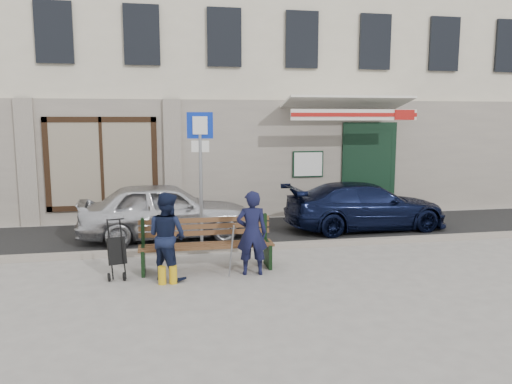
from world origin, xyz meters
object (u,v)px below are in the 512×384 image
object	(u,v)px
bench	(204,245)
man	(252,233)
parking_sign	(200,158)
car_navy	(366,206)
car_silver	(165,210)
woman	(167,236)
stroller	(117,252)

from	to	relation	value
bench	man	bearing A→B (deg)	-27.56
parking_sign	bench	distance (m)	2.00
car_navy	parking_sign	bearing A→B (deg)	104.64
car_silver	bench	distance (m)	2.64
parking_sign	man	bearing A→B (deg)	-57.41
car_silver	woman	distance (m)	2.95
car_silver	car_navy	distance (m)	4.85
parking_sign	car_navy	bearing A→B (deg)	27.03
car_silver	man	world-z (taller)	man
woman	stroller	xyz separation A→B (m)	(-0.85, 0.23, -0.30)
man	woman	size ratio (longest dim) A/B	0.99
parking_sign	woman	world-z (taller)	parking_sign
car_navy	woman	bearing A→B (deg)	119.78
car_silver	parking_sign	xyz separation A→B (m)	(0.72, -1.18, 1.26)
parking_sign	woman	distance (m)	2.24
parking_sign	stroller	distance (m)	2.65
bench	woman	bearing A→B (deg)	-149.01
bench	woman	xyz separation A→B (m)	(-0.65, -0.39, 0.29)
bench	parking_sign	bearing A→B (deg)	87.17
car_silver	man	bearing A→B (deg)	-157.47
car_silver	woman	world-z (taller)	woman
woman	stroller	size ratio (longest dim) A/B	1.49
bench	car_navy	bearing A→B (deg)	31.84
stroller	car_navy	bearing A→B (deg)	9.41
car_silver	car_navy	bearing A→B (deg)	-92.97
woman	car_silver	bearing A→B (deg)	-47.10
woman	car_navy	bearing A→B (deg)	-105.42
man	car_silver	bearing A→B (deg)	-58.37
car_navy	stroller	size ratio (longest dim) A/B	3.97
car_silver	bench	xyz separation A→B (m)	(0.66, -2.55, -0.19)
parking_sign	man	size ratio (longest dim) A/B	1.91
car_silver	stroller	size ratio (longest dim) A/B	3.81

